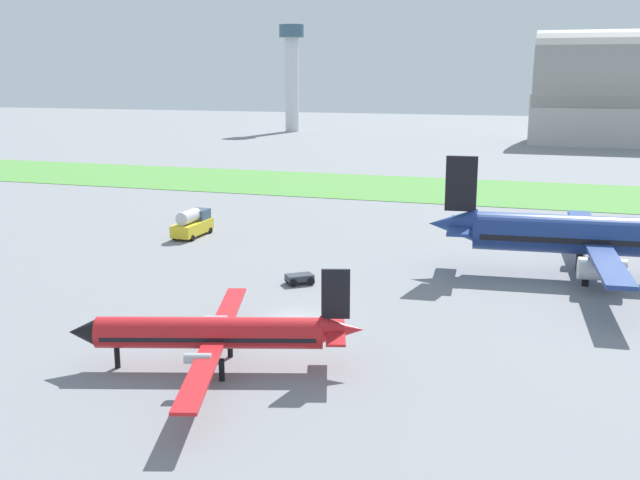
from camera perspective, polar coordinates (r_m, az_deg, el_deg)
The scene contains 8 objects.
ground_plane at distance 59.60m, azimuth -1.95°, elevation -5.96°, with size 600.00×600.00×0.00m, color gray.
grass_taxiway_strip at distance 126.21m, azimuth 8.91°, elevation 3.79°, with size 360.00×28.00×0.08m, color #549342.
airplane_foreground_turboprop at distance 49.59m, azimuth -7.89°, elevation -6.95°, with size 18.90×21.87×6.73m.
airplane_midfield_jet at distance 74.57m, azimuth 20.19°, elevation 0.26°, with size 31.20×31.76×11.22m.
fuel_truck_near_gate at distance 90.03m, azimuth -9.62°, elevation 1.27°, with size 2.69×6.52×3.29m.
baggage_cart_midfield at distance 68.95m, azimuth -1.56°, elevation -2.89°, with size 2.95×2.85×0.90m.
hangar_distant at distance 220.74m, azimuth 22.53°, elevation 10.09°, with size 51.45×28.68×30.21m.
control_tower at distance 250.63m, azimuth -2.15°, elevation 12.83°, with size 8.00×8.00×34.03m.
Camera 1 is at (19.26, -53.14, 18.91)m, focal length 42.29 mm.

